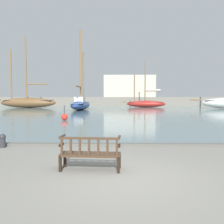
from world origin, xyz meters
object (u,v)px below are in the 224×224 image
sailboat_distant_harbor (146,103)px  channel_buoy (64,117)px  sailboat_far_port (28,102)px  sailboat_nearest_port (81,104)px  park_bench (90,153)px  mooring_bollard (3,140)px

sailboat_distant_harbor → channel_buoy: (-9.69, -26.04, -0.50)m
sailboat_distant_harbor → sailboat_far_port: bearing=-173.4°
sailboat_nearest_port → sailboat_far_port: sailboat_far_port is taller
sailboat_far_port → channel_buoy: sailboat_far_port is taller
sailboat_nearest_port → sailboat_far_port: 12.35m
sailboat_distant_harbor → sailboat_far_port: size_ratio=0.66×
park_bench → sailboat_far_port: size_ratio=0.13×
sailboat_distant_harbor → mooring_bollard: bearing=-105.0°
park_bench → channel_buoy: 14.06m
park_bench → sailboat_distant_harbor: 40.13m
sailboat_nearest_port → park_bench: bearing=-81.3°
channel_buoy → sailboat_far_port: bearing=115.9°
sailboat_far_port → mooring_bollard: (11.26, -34.26, -0.84)m
park_bench → mooring_bollard: size_ratio=3.06×
sailboat_distant_harbor → park_bench: bearing=-98.8°
mooring_bollard → sailboat_nearest_port: bearing=91.9°
sailboat_nearest_port → channel_buoy: (1.10, -16.81, -0.64)m
sailboat_far_port → channel_buoy: (11.43, -23.58, -0.79)m
park_bench → sailboat_far_port: bearing=111.9°
sailboat_distant_harbor → sailboat_nearest_port: bearing=-139.4°
sailboat_nearest_port → mooring_bollard: (0.93, -27.48, -0.69)m
park_bench → sailboat_distant_harbor: bearing=81.2°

